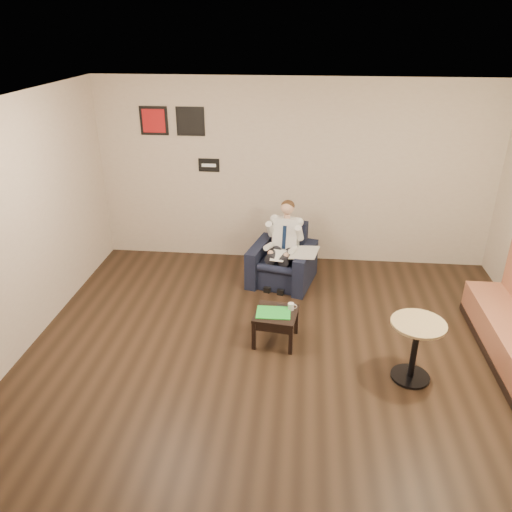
# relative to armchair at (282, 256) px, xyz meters

# --- Properties ---
(ground) EXTENTS (6.00, 6.00, 0.00)m
(ground) POSITION_rel_armchair_xyz_m (0.11, -2.16, -0.42)
(ground) COLOR black
(ground) RESTS_ON ground
(wall_back) EXTENTS (6.00, 0.02, 2.80)m
(wall_back) POSITION_rel_armchair_xyz_m (0.11, 0.84, 0.98)
(wall_back) COLOR beige
(wall_back) RESTS_ON ground
(ceiling) EXTENTS (6.00, 6.00, 0.02)m
(ceiling) POSITION_rel_armchair_xyz_m (0.11, -2.16, 2.38)
(ceiling) COLOR white
(ceiling) RESTS_ON wall_back
(seating_sign) EXTENTS (0.32, 0.02, 0.20)m
(seating_sign) POSITION_rel_armchair_xyz_m (-1.19, 0.83, 1.08)
(seating_sign) COLOR black
(seating_sign) RESTS_ON wall_back
(art_print_left) EXTENTS (0.42, 0.03, 0.42)m
(art_print_left) POSITION_rel_armchair_xyz_m (-1.99, 0.83, 1.73)
(art_print_left) COLOR #B11518
(art_print_left) RESTS_ON wall_back
(art_print_right) EXTENTS (0.42, 0.03, 0.42)m
(art_print_right) POSITION_rel_armchair_xyz_m (-1.44, 0.83, 1.73)
(art_print_right) COLOR black
(art_print_right) RESTS_ON wall_back
(armchair) EXTENTS (1.04, 1.04, 0.83)m
(armchair) POSITION_rel_armchair_xyz_m (0.00, 0.00, 0.00)
(armchair) COLOR black
(armchair) RESTS_ON ground
(seated_man) EXTENTS (0.72, 0.92, 1.14)m
(seated_man) POSITION_rel_armchair_xyz_m (-0.03, -0.11, 0.15)
(seated_man) COLOR silver
(seated_man) RESTS_ON armchair
(lap_papers) EXTENTS (0.23, 0.30, 0.01)m
(lap_papers) POSITION_rel_armchair_xyz_m (-0.05, -0.19, 0.09)
(lap_papers) COLOR white
(lap_papers) RESTS_ON seated_man
(newspaper) EXTENTS (0.44, 0.51, 0.01)m
(newspaper) POSITION_rel_armchair_xyz_m (0.32, -0.17, 0.15)
(newspaper) COLOR silver
(newspaper) RESTS_ON armchair
(side_table) EXTENTS (0.54, 0.54, 0.40)m
(side_table) POSITION_rel_armchair_xyz_m (0.01, -1.52, -0.22)
(side_table) COLOR black
(side_table) RESTS_ON ground
(green_folder) EXTENTS (0.40, 0.29, 0.01)m
(green_folder) POSITION_rel_armchair_xyz_m (-0.02, -1.53, -0.01)
(green_folder) COLOR green
(green_folder) RESTS_ON side_table
(coffee_mug) EXTENTS (0.08, 0.08, 0.08)m
(coffee_mug) POSITION_rel_armchair_xyz_m (0.18, -1.43, 0.02)
(coffee_mug) COLOR white
(coffee_mug) RESTS_ON side_table
(smartphone) EXTENTS (0.14, 0.10, 0.01)m
(smartphone) POSITION_rel_armchair_xyz_m (0.07, -1.38, -0.01)
(smartphone) COLOR black
(smartphone) RESTS_ON side_table
(cafe_table) EXTENTS (0.57, 0.57, 0.70)m
(cafe_table) POSITION_rel_armchair_xyz_m (1.50, -2.05, -0.06)
(cafe_table) COLOR tan
(cafe_table) RESTS_ON ground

